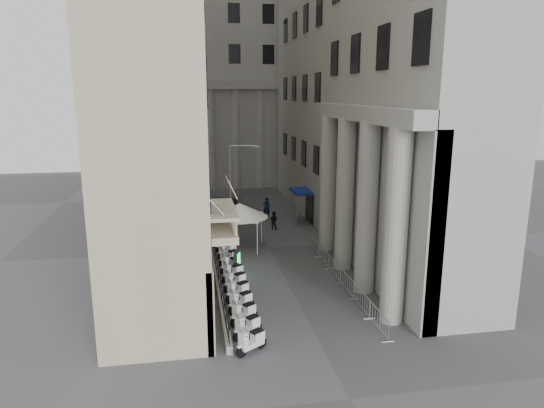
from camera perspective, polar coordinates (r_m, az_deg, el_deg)
The scene contains 30 objects.
ground at distance 20.46m, azimuth 9.14°, elevation -21.70°, with size 120.00×120.00×0.00m, color #464649.
left_building at distance 38.25m, azimuth -13.17°, elevation 20.78°, with size 5.00×36.00×34.00m, color beige.
far_building at distance 64.18m, azimuth -4.86°, elevation 15.96°, with size 22.00×10.00×30.00m, color #B4B1AA.
iron_fence at distance 35.79m, azimuth -6.95°, elevation -6.03°, with size 0.30×28.00×1.40m, color black, non-canonical shape.
blue_awning at distance 44.53m, azimuth 3.40°, elevation -2.14°, with size 1.60×3.00×3.00m, color navy, non-canonical shape.
flag at distance 23.90m, azimuth -4.45°, elevation -16.07°, with size 1.00×1.40×8.20m, color #9E0C11, non-canonical shape.
scooter_0 at distance 23.16m, azimuth -2.37°, elevation -17.05°, with size 0.56×1.40×1.50m, color white, non-canonical shape.
scooter_1 at distance 24.43m, azimuth -2.84°, elevation -15.35°, with size 0.56×1.40×1.50m, color white, non-canonical shape.
scooter_2 at distance 25.72m, azimuth -3.25°, elevation -13.82°, with size 0.56×1.40×1.50m, color white, non-canonical shape.
scooter_3 at distance 27.03m, azimuth -3.63°, elevation -12.44°, with size 0.56×1.40×1.50m, color white, non-canonical shape.
scooter_4 at distance 28.35m, azimuth -3.96°, elevation -11.19°, with size 0.56×1.40×1.50m, color white, non-canonical shape.
scooter_5 at distance 29.69m, azimuth -4.26°, elevation -10.04°, with size 0.56×1.40×1.50m, color white, non-canonical shape.
scooter_6 at distance 31.04m, azimuth -4.53°, elevation -9.00°, with size 0.56×1.40×1.50m, color white, non-canonical shape.
scooter_7 at distance 32.39m, azimuth -4.78°, elevation -8.04°, with size 0.56×1.40×1.50m, color white, non-canonical shape.
scooter_8 at distance 33.76m, azimuth -5.01°, elevation -7.16°, with size 0.56×1.40×1.50m, color white, non-canonical shape.
scooter_9 at distance 35.13m, azimuth -5.22°, elevation -6.35°, with size 0.56×1.40×1.50m, color white, non-canonical shape.
scooter_10 at distance 36.52m, azimuth -5.41°, elevation -5.60°, with size 0.56×1.40×1.50m, color white, non-canonical shape.
scooter_11 at distance 37.90m, azimuth -5.59°, elevation -4.90°, with size 0.56×1.40×1.50m, color white, non-canonical shape.
barrier_0 at distance 25.54m, azimuth 12.40°, elevation -14.33°, with size 0.60×2.40×1.10m, color #B4B6BC, non-canonical shape.
barrier_1 at distance 27.62m, azimuth 10.42°, elevation -12.06°, with size 0.60×2.40×1.10m, color #B4B6BC, non-canonical shape.
barrier_2 at distance 29.77m, azimuth 8.74°, elevation -10.10°, with size 0.60×2.40×1.10m, color #B4B6BC, non-canonical shape.
barrier_3 at distance 31.97m, azimuth 7.31°, elevation -8.39°, with size 0.60×2.40×1.10m, color #B4B6BC, non-canonical shape.
barrier_4 at distance 34.21m, azimuth 6.08°, elevation -6.91°, with size 0.60×2.40×1.10m, color #B4B6BC, non-canonical shape.
barrier_5 at distance 36.48m, azimuth 5.00°, elevation -5.61°, with size 0.60×2.40×1.10m, color #B4B6BC, non-canonical shape.
security_tent at distance 37.02m, azimuth -4.41°, elevation -0.64°, with size 4.28×4.28×3.48m.
street_lamp at distance 39.54m, azimuth -4.52°, elevation 2.49°, with size 2.45×0.45×7.49m.
info_kiosk at distance 31.65m, azimuth -4.14°, elevation -6.91°, with size 0.50×0.82×1.67m.
pedestrian_a at distance 45.91m, azimuth -0.66°, elevation -0.41°, with size 0.71×0.47×1.95m, color #0D1534.
pedestrian_b at distance 42.05m, azimuth 0.20°, elevation -1.92°, with size 0.76×0.60×1.57m, color black.
pedestrian_c at distance 45.63m, azimuth -4.41°, elevation -0.52°, with size 0.96×0.62×1.96m, color black.
Camera 1 is at (-5.82, -15.83, 11.58)m, focal length 32.00 mm.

